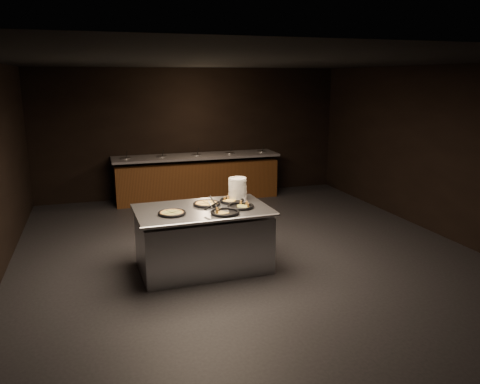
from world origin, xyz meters
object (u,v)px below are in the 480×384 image
at_px(plate_stack, 238,189).
at_px(pan_veggie_whole, 172,213).
at_px(serving_counter, 203,240).
at_px(pan_cheese_whole, 207,204).

bearing_deg(plate_stack, pan_veggie_whole, -153.99).
distance_m(serving_counter, pan_veggie_whole, 0.69).
bearing_deg(serving_counter, plate_stack, 28.09).
distance_m(plate_stack, pan_veggie_whole, 1.22).
height_order(pan_veggie_whole, pan_cheese_whole, same).
relative_size(serving_counter, pan_veggie_whole, 5.01).
bearing_deg(pan_veggie_whole, serving_counter, 20.19).
bearing_deg(pan_veggie_whole, pan_cheese_whole, 30.49).
distance_m(serving_counter, pan_cheese_whole, 0.52).
relative_size(plate_stack, pan_veggie_whole, 0.85).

